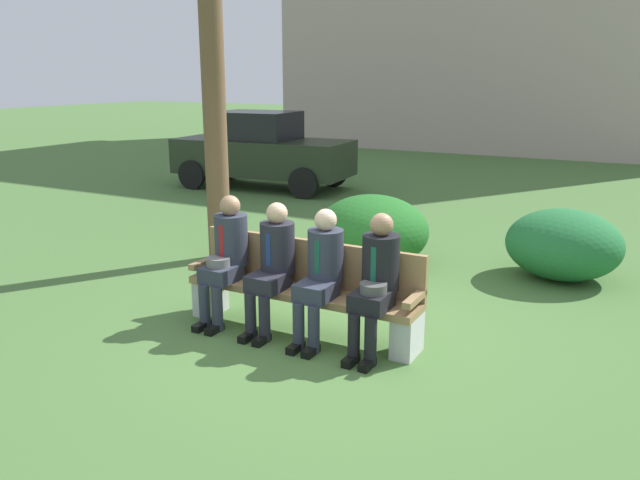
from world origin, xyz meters
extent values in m
plane|color=#476E35|center=(0.00, 0.00, 0.00)|extent=(80.00, 80.00, 0.00)
cube|color=#99754C|center=(-0.24, -0.14, 0.42)|extent=(2.42, 0.44, 0.07)
cube|color=#99754C|center=(-0.24, 0.05, 0.68)|extent=(2.42, 0.06, 0.45)
cube|color=#99754C|center=(-1.41, -0.14, 0.55)|extent=(0.08, 0.44, 0.06)
cube|color=#99754C|center=(0.93, -0.14, 0.55)|extent=(0.08, 0.44, 0.06)
cube|color=silver|center=(-1.35, -0.14, 0.19)|extent=(0.20, 0.37, 0.38)
cube|color=silver|center=(0.87, -0.14, 0.19)|extent=(0.20, 0.37, 0.38)
cube|color=#2D3342|center=(-1.07, -0.31, 0.53)|extent=(0.32, 0.38, 0.16)
cylinder|color=#2D3342|center=(-1.15, -0.50, 0.23)|extent=(0.11, 0.11, 0.45)
cylinder|color=#2D3342|center=(-0.99, -0.50, 0.23)|extent=(0.11, 0.11, 0.45)
cube|color=black|center=(-1.15, -0.56, 0.04)|extent=(0.09, 0.22, 0.07)
cube|color=black|center=(-0.99, -0.56, 0.04)|extent=(0.09, 0.22, 0.07)
cylinder|color=#2D3342|center=(-1.07, -0.12, 0.84)|extent=(0.34, 0.34, 0.52)
cube|color=maroon|center=(-1.07, -0.29, 0.86)|extent=(0.05, 0.01, 0.33)
sphere|color=#9E7556|center=(-1.07, -0.12, 1.19)|extent=(0.21, 0.21, 0.21)
cylinder|color=slate|center=(-1.08, -0.33, 0.66)|extent=(0.24, 0.24, 0.09)
cube|color=#23232D|center=(-0.51, -0.31, 0.53)|extent=(0.32, 0.38, 0.16)
cylinder|color=#23232D|center=(-0.59, -0.50, 0.23)|extent=(0.11, 0.11, 0.45)
cylinder|color=#23232D|center=(-0.43, -0.50, 0.23)|extent=(0.11, 0.11, 0.45)
cube|color=black|center=(-0.59, -0.56, 0.04)|extent=(0.09, 0.22, 0.07)
cube|color=black|center=(-0.43, -0.56, 0.04)|extent=(0.09, 0.22, 0.07)
cylinder|color=#23232D|center=(-0.51, -0.12, 0.83)|extent=(0.34, 0.34, 0.50)
cube|color=navy|center=(-0.51, -0.29, 0.85)|extent=(0.05, 0.01, 0.32)
sphere|color=tan|center=(-0.51, -0.12, 1.17)|extent=(0.21, 0.21, 0.21)
cube|color=#2D3342|center=(0.02, -0.31, 0.53)|extent=(0.32, 0.38, 0.16)
cylinder|color=#2D3342|center=(-0.06, -0.50, 0.23)|extent=(0.11, 0.11, 0.45)
cylinder|color=#2D3342|center=(0.10, -0.50, 0.23)|extent=(0.11, 0.11, 0.45)
cube|color=black|center=(-0.06, -0.56, 0.04)|extent=(0.09, 0.22, 0.07)
cube|color=black|center=(0.10, -0.56, 0.04)|extent=(0.09, 0.22, 0.07)
cylinder|color=#2D3342|center=(0.02, -0.12, 0.82)|extent=(0.34, 0.34, 0.49)
cube|color=#144C3D|center=(0.02, -0.29, 0.84)|extent=(0.05, 0.01, 0.31)
sphere|color=beige|center=(0.02, -0.12, 1.16)|extent=(0.21, 0.21, 0.21)
cube|color=black|center=(0.59, -0.31, 0.53)|extent=(0.32, 0.38, 0.16)
cylinder|color=black|center=(0.51, -0.50, 0.23)|extent=(0.11, 0.11, 0.45)
cylinder|color=black|center=(0.67, -0.50, 0.23)|extent=(0.11, 0.11, 0.45)
cube|color=black|center=(0.51, -0.56, 0.04)|extent=(0.09, 0.22, 0.07)
cube|color=black|center=(0.67, -0.56, 0.04)|extent=(0.09, 0.22, 0.07)
cylinder|color=black|center=(0.59, -0.12, 0.83)|extent=(0.34, 0.34, 0.51)
cube|color=#144C3D|center=(0.59, -0.29, 0.85)|extent=(0.05, 0.01, 0.33)
sphere|color=#9E7556|center=(0.59, -0.12, 1.18)|extent=(0.21, 0.21, 0.21)
cylinder|color=#4B4B4B|center=(0.61, -0.33, 0.66)|extent=(0.24, 0.24, 0.09)
cylinder|color=brown|center=(-2.52, 1.57, 2.16)|extent=(0.31, 0.31, 4.31)
ellipsoid|color=#236C35|center=(1.78, 2.87, 0.44)|extent=(1.40, 1.28, 0.88)
ellipsoid|color=#226723|center=(-0.54, 2.29, 0.47)|extent=(1.51, 1.38, 0.94)
cube|color=#232D1E|center=(-5.05, 6.53, 0.70)|extent=(4.01, 1.85, 0.76)
cube|color=black|center=(-5.20, 6.52, 1.38)|extent=(1.80, 1.48, 0.60)
cylinder|color=black|center=(-3.75, 7.41, 0.32)|extent=(0.65, 0.19, 0.64)
cylinder|color=black|center=(-3.63, 5.86, 0.32)|extent=(0.65, 0.19, 0.64)
cylinder|color=black|center=(-6.47, 7.20, 0.32)|extent=(0.65, 0.19, 0.64)
cylinder|color=black|center=(-6.35, 5.65, 0.32)|extent=(0.65, 0.19, 0.64)
camera|label=1|loc=(2.68, -5.18, 2.48)|focal=35.41mm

